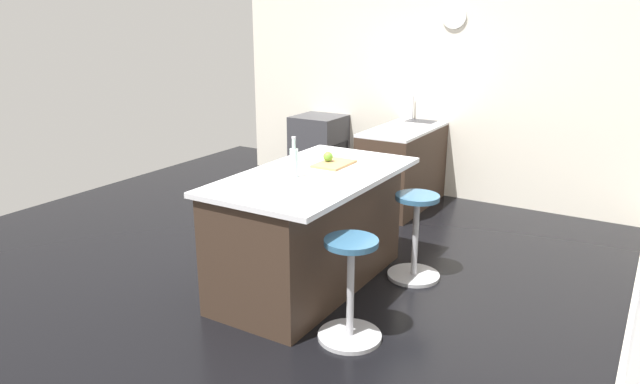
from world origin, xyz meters
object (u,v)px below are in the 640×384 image
object	(u,v)px
stool_middle	(350,293)
cutting_board	(334,164)
kitchen_island	(310,229)
stool_by_window	(415,239)
oven_range	(319,150)
water_bottle	(294,162)
apple_green	(328,157)

from	to	relation	value
stool_middle	cutting_board	distance (m)	1.24
kitchen_island	stool_by_window	xyz separation A→B (m)	(-0.57, 0.68, -0.14)
oven_range	water_bottle	world-z (taller)	water_bottle
cutting_board	apple_green	bearing A→B (deg)	-99.64
kitchen_island	stool_middle	size ratio (longest dim) A/B	2.47
oven_range	water_bottle	size ratio (longest dim) A/B	2.84
kitchen_island	apple_green	world-z (taller)	apple_green
oven_range	apple_green	bearing A→B (deg)	32.95
stool_by_window	oven_range	bearing A→B (deg)	-133.17
cutting_board	apple_green	size ratio (longest dim) A/B	4.41
water_bottle	stool_by_window	bearing A→B (deg)	136.39
apple_green	water_bottle	xyz separation A→B (m)	(0.49, -0.01, 0.06)
oven_range	stool_middle	distance (m)	3.87
cutting_board	apple_green	xyz separation A→B (m)	(-0.01, -0.06, 0.05)
kitchen_island	apple_green	xyz separation A→B (m)	(-0.32, -0.02, 0.53)
water_bottle	oven_range	bearing A→B (deg)	-152.00
stool_middle	stool_by_window	bearing A→B (deg)	180.00
kitchen_island	cutting_board	distance (m)	0.57
cutting_board	water_bottle	bearing A→B (deg)	-8.44
cutting_board	stool_middle	bearing A→B (deg)	36.08
oven_range	kitchen_island	distance (m)	3.03
kitchen_island	cutting_board	world-z (taller)	cutting_board
cutting_board	apple_green	distance (m)	0.08
stool_by_window	apple_green	xyz separation A→B (m)	(0.25, -0.70, 0.67)
stool_by_window	water_bottle	world-z (taller)	water_bottle
stool_middle	water_bottle	world-z (taller)	water_bottle
kitchen_island	stool_by_window	world-z (taller)	kitchen_island
oven_range	stool_middle	world-z (taller)	oven_range
stool_middle	water_bottle	bearing A→B (deg)	-119.05
stool_by_window	stool_middle	size ratio (longest dim) A/B	1.00
oven_range	apple_green	xyz separation A→B (m)	(2.31, 1.50, 0.57)
oven_range	stool_by_window	bearing A→B (deg)	46.83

